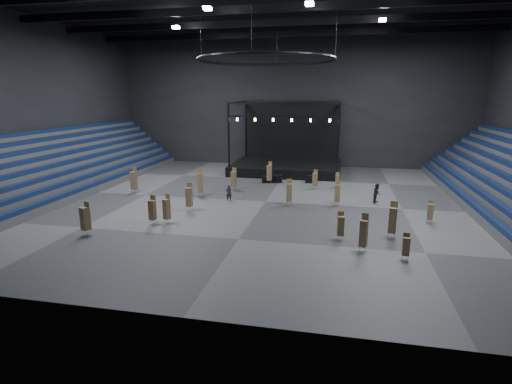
% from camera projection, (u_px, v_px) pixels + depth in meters
% --- Properties ---
extents(floor, '(50.00, 50.00, 0.00)m').
position_uv_depth(floor, '(265.00, 202.00, 38.33)').
color(floor, '#4C4C4E').
rests_on(floor, ground).
extents(wall_back, '(50.00, 0.20, 18.00)m').
position_uv_depth(wall_back, '(293.00, 102.00, 56.17)').
color(wall_back, black).
rests_on(wall_back, ground).
extents(wall_front, '(50.00, 0.20, 18.00)m').
position_uv_depth(wall_front, '(173.00, 120.00, 16.22)').
color(wall_front, black).
rests_on(wall_front, ground).
extents(wall_left, '(0.20, 42.00, 18.00)m').
position_uv_depth(wall_left, '(28.00, 105.00, 41.13)').
color(wall_left, black).
rests_on(wall_left, ground).
extents(bleachers_left, '(7.20, 40.00, 6.40)m').
position_uv_depth(bleachers_left, '(54.00, 175.00, 42.44)').
color(bleachers_left, '#49494B').
rests_on(bleachers_left, floor).
extents(stage, '(14.00, 10.00, 9.20)m').
position_uv_depth(stage, '(287.00, 160.00, 53.43)').
color(stage, black).
rests_on(stage, floor).
extents(truss_ring, '(12.30, 12.30, 5.15)m').
position_uv_depth(truss_ring, '(266.00, 60.00, 35.24)').
color(truss_ring, black).
rests_on(truss_ring, ceiling).
extents(roof_girders, '(49.00, 30.35, 0.70)m').
position_uv_depth(roof_girders, '(266.00, 8.00, 34.25)').
color(roof_girders, black).
rests_on(roof_girders, ceiling).
extents(floodlights, '(28.60, 16.60, 0.25)m').
position_uv_depth(floodlights, '(257.00, 6.00, 30.59)').
color(floodlights, white).
rests_on(floodlights, roof_girders).
extents(flight_case_left, '(1.26, 0.83, 0.77)m').
position_uv_depth(flight_case_left, '(267.00, 179.00, 46.52)').
color(flight_case_left, black).
rests_on(flight_case_left, floor).
extents(flight_case_mid, '(1.32, 0.69, 0.87)m').
position_uv_depth(flight_case_mid, '(276.00, 179.00, 46.66)').
color(flight_case_mid, black).
rests_on(flight_case_mid, floor).
extents(flight_case_right, '(1.40, 0.81, 0.89)m').
position_uv_depth(flight_case_right, '(311.00, 179.00, 46.39)').
color(flight_case_right, black).
rests_on(flight_case_right, floor).
extents(chair_stack_0, '(0.60, 0.60, 2.72)m').
position_uv_depth(chair_stack_0, '(393.00, 220.00, 28.16)').
color(chair_stack_0, silver).
rests_on(chair_stack_0, floor).
extents(chair_stack_1, '(0.50, 0.50, 2.35)m').
position_uv_depth(chair_stack_1, '(152.00, 209.00, 31.34)').
color(chair_stack_1, silver).
rests_on(chair_stack_1, floor).
extents(chair_stack_2, '(0.57, 0.57, 2.60)m').
position_uv_depth(chair_stack_2, '(364.00, 233.00, 25.76)').
color(chair_stack_2, silver).
rests_on(chair_stack_2, floor).
extents(chair_stack_3, '(0.69, 0.69, 2.91)m').
position_uv_depth(chair_stack_3, '(200.00, 182.00, 39.79)').
color(chair_stack_3, silver).
rests_on(chair_stack_3, floor).
extents(chair_stack_4, '(0.63, 0.63, 2.72)m').
position_uv_depth(chair_stack_4, '(134.00, 180.00, 41.34)').
color(chair_stack_4, silver).
rests_on(chair_stack_4, floor).
extents(chair_stack_5, '(0.72, 0.72, 2.54)m').
position_uv_depth(chair_stack_5, '(85.00, 218.00, 28.79)').
color(chair_stack_5, silver).
rests_on(chair_stack_5, floor).
extents(chair_stack_6, '(0.48, 0.48, 2.33)m').
position_uv_depth(chair_stack_6, '(337.00, 193.00, 36.71)').
color(chair_stack_6, silver).
rests_on(chair_stack_6, floor).
extents(chair_stack_7, '(0.43, 0.43, 1.75)m').
position_uv_depth(chair_stack_7, '(406.00, 246.00, 24.53)').
color(chair_stack_7, silver).
rests_on(chair_stack_7, floor).
extents(chair_stack_8, '(0.60, 0.60, 2.55)m').
position_uv_depth(chair_stack_8, '(269.00, 172.00, 45.84)').
color(chair_stack_8, silver).
rests_on(chair_stack_8, floor).
extents(chair_stack_9, '(0.44, 0.44, 1.77)m').
position_uv_depth(chair_stack_9, '(337.00, 180.00, 43.54)').
color(chair_stack_9, silver).
rests_on(chair_stack_9, floor).
extents(chair_stack_10, '(0.56, 0.56, 2.43)m').
position_uv_depth(chair_stack_10, '(234.00, 179.00, 42.61)').
color(chair_stack_10, silver).
rests_on(chair_stack_10, floor).
extents(chair_stack_11, '(0.56, 0.56, 2.15)m').
position_uv_depth(chair_stack_11, '(315.00, 179.00, 42.97)').
color(chair_stack_11, silver).
rests_on(chair_stack_11, floor).
extents(chair_stack_12, '(0.58, 0.58, 2.38)m').
position_uv_depth(chair_stack_12, '(167.00, 209.00, 31.57)').
color(chair_stack_12, silver).
rests_on(chair_stack_12, floor).
extents(chair_stack_13, '(0.56, 0.56, 2.51)m').
position_uv_depth(chair_stack_13, '(289.00, 192.00, 36.57)').
color(chair_stack_13, silver).
rests_on(chair_stack_13, floor).
extents(chair_stack_14, '(0.50, 0.50, 2.08)m').
position_uv_depth(chair_stack_14, '(341.00, 225.00, 27.88)').
color(chair_stack_14, silver).
rests_on(chair_stack_14, floor).
extents(chair_stack_15, '(0.54, 0.54, 2.51)m').
position_uv_depth(chair_stack_15, '(189.00, 196.00, 34.98)').
color(chair_stack_15, silver).
rests_on(chair_stack_15, floor).
extents(chair_stack_16, '(0.45, 0.45, 1.91)m').
position_uv_depth(chair_stack_16, '(430.00, 211.00, 31.52)').
color(chair_stack_16, silver).
rests_on(chair_stack_16, floor).
extents(man_center, '(0.66, 0.53, 1.56)m').
position_uv_depth(man_center, '(229.00, 193.00, 38.40)').
color(man_center, black).
rests_on(man_center, floor).
extents(crew_member, '(0.94, 1.07, 1.83)m').
position_uv_depth(crew_member, '(377.00, 193.00, 37.81)').
color(crew_member, black).
rests_on(crew_member, floor).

